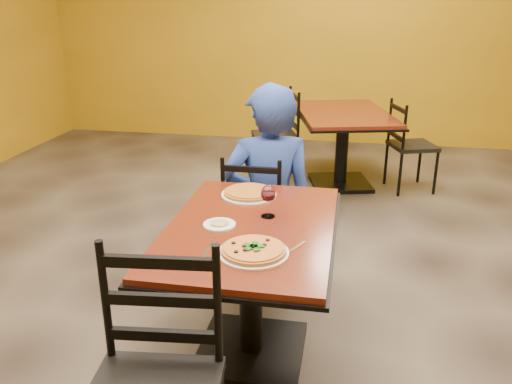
% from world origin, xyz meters
% --- Properties ---
extents(floor, '(7.00, 8.00, 0.01)m').
position_xyz_m(floor, '(0.00, 0.00, 0.00)').
color(floor, black).
rests_on(floor, ground).
extents(wall_back, '(7.00, 0.01, 3.00)m').
position_xyz_m(wall_back, '(0.00, 4.00, 1.50)').
color(wall_back, '#BF8D15').
rests_on(wall_back, ground).
extents(table_main, '(0.83, 1.23, 0.75)m').
position_xyz_m(table_main, '(0.00, -0.50, 0.56)').
color(table_main, '#621C0F').
rests_on(table_main, floor).
extents(table_second, '(1.15, 1.45, 0.75)m').
position_xyz_m(table_second, '(0.38, 2.30, 0.56)').
color(table_second, '#621C0F').
rests_on(table_second, floor).
extents(chair_main_far, '(0.39, 0.39, 0.87)m').
position_xyz_m(chair_main_far, '(-0.13, 0.38, 0.44)').
color(chair_main_far, black).
rests_on(chair_main_far, floor).
extents(chair_second_left, '(0.54, 0.54, 0.94)m').
position_xyz_m(chair_second_left, '(-0.29, 2.30, 0.47)').
color(chair_second_left, black).
rests_on(chair_second_left, floor).
extents(chair_second_right, '(0.50, 0.50, 0.88)m').
position_xyz_m(chair_second_right, '(1.05, 2.30, 0.44)').
color(chair_second_right, black).
rests_on(chair_second_right, floor).
extents(diner, '(0.73, 0.58, 1.30)m').
position_xyz_m(diner, '(-0.07, 0.47, 0.65)').
color(diner, navy).
rests_on(diner, floor).
extents(plate_main, '(0.31, 0.31, 0.01)m').
position_xyz_m(plate_main, '(0.07, -0.79, 0.76)').
color(plate_main, white).
rests_on(plate_main, table_main).
extents(pizza_main, '(0.28, 0.28, 0.02)m').
position_xyz_m(pizza_main, '(0.07, -0.79, 0.77)').
color(pizza_main, maroon).
rests_on(pizza_main, plate_main).
extents(plate_far, '(0.31, 0.31, 0.01)m').
position_xyz_m(plate_far, '(-0.09, -0.10, 0.76)').
color(plate_far, white).
rests_on(plate_far, table_main).
extents(pizza_far, '(0.28, 0.28, 0.02)m').
position_xyz_m(pizza_far, '(-0.09, -0.10, 0.77)').
color(pizza_far, gold).
rests_on(pizza_far, plate_far).
extents(side_plate, '(0.16, 0.16, 0.01)m').
position_xyz_m(side_plate, '(-0.15, -0.53, 0.76)').
color(side_plate, white).
rests_on(side_plate, table_main).
extents(dip, '(0.09, 0.09, 0.01)m').
position_xyz_m(dip, '(-0.15, -0.53, 0.76)').
color(dip, tan).
rests_on(dip, side_plate).
extents(wine_glass, '(0.08, 0.08, 0.18)m').
position_xyz_m(wine_glass, '(0.07, -0.38, 0.84)').
color(wine_glass, white).
rests_on(wine_glass, table_main).
extents(fork, '(0.02, 0.19, 0.00)m').
position_xyz_m(fork, '(-0.13, -0.79, 0.75)').
color(fork, silver).
rests_on(fork, table_main).
extents(knife, '(0.11, 0.19, 0.00)m').
position_xyz_m(knife, '(0.23, -0.73, 0.75)').
color(knife, silver).
rests_on(knife, table_main).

